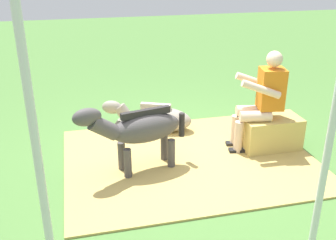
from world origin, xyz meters
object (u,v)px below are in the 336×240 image
person_seated (262,98)px  pony_lying (155,118)px  hay_bale (270,133)px  tent_pole_right (37,152)px  pony_standing (139,129)px  tent_pole_left (332,128)px  soda_bottle (288,128)px

person_seated → pony_lying: (1.20, -0.91, -0.54)m
hay_bale → tent_pole_right: 3.44m
person_seated → pony_standing: bearing=7.0°
hay_bale → pony_standing: size_ratio=0.57×
tent_pole_left → pony_lying: bearing=-75.2°
tent_pole_left → tent_pole_right: 2.13m
hay_bale → tent_pole_right: tent_pole_right is taller
soda_bottle → tent_pole_left: bearing=65.3°
pony_standing → tent_pole_left: 2.24m
pony_standing → tent_pole_left: bearing=123.5°
hay_bale → person_seated: bearing=-7.0°
person_seated → tent_pole_left: 2.09m
pony_standing → tent_pole_right: tent_pole_right is taller
soda_bottle → tent_pole_left: tent_pole_left is taller
person_seated → pony_lying: 1.60m
soda_bottle → tent_pole_right: 3.97m
tent_pole_left → hay_bale: bearing=-106.9°
hay_bale → person_seated: (0.16, -0.02, 0.50)m
pony_standing → hay_bale: bearing=-174.3°
tent_pole_left → tent_pole_right: size_ratio=1.00×
tent_pole_right → hay_bale: bearing=-145.8°
pony_standing → soda_bottle: pony_standing is taller
pony_standing → pony_lying: size_ratio=1.00×
person_seated → pony_lying: bearing=-37.2°
hay_bale → tent_pole_right: (2.72, 1.85, 1.00)m
pony_standing → soda_bottle: 2.30m
pony_standing → tent_pole_right: 2.04m
pony_standing → pony_lying: pony_standing is taller
pony_lying → tent_pole_right: (1.36, 2.78, 1.03)m
person_seated → pony_lying: size_ratio=1.00×
pony_standing → person_seated: bearing=-173.0°
tent_pole_left → pony_standing: bearing=-56.5°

